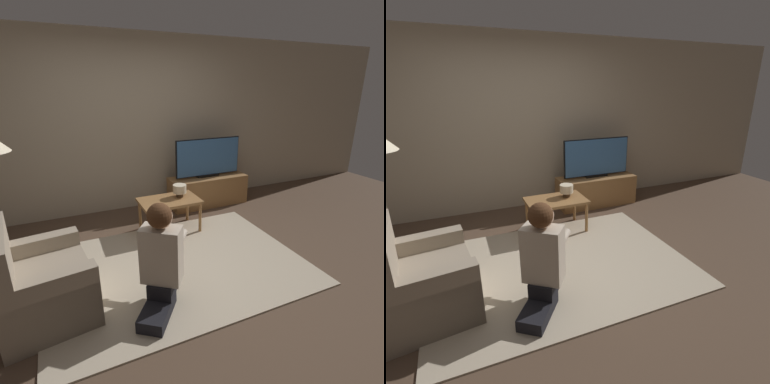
# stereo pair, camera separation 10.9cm
# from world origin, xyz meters

# --- Properties ---
(ground_plane) EXTENTS (10.00, 10.00, 0.00)m
(ground_plane) POSITION_xyz_m (0.00, 0.00, 0.00)
(ground_plane) COLOR brown
(wall_back) EXTENTS (10.00, 0.06, 2.60)m
(wall_back) POSITION_xyz_m (0.00, 1.93, 1.30)
(wall_back) COLOR tan
(wall_back) RESTS_ON ground_plane
(rug) EXTENTS (2.72, 1.97, 0.02)m
(rug) POSITION_xyz_m (0.00, 0.00, 0.01)
(rug) COLOR #BCAD93
(rug) RESTS_ON ground_plane
(tv_stand) EXTENTS (1.27, 0.45, 0.47)m
(tv_stand) POSITION_xyz_m (1.16, 1.50, 0.24)
(tv_stand) COLOR olive
(tv_stand) RESTS_ON ground_plane
(tv) EXTENTS (1.11, 0.08, 0.62)m
(tv) POSITION_xyz_m (1.16, 1.51, 0.79)
(tv) COLOR black
(tv) RESTS_ON tv_stand
(coffee_table) EXTENTS (0.78, 0.51, 0.45)m
(coffee_table) POSITION_xyz_m (0.24, 0.84, 0.40)
(coffee_table) COLOR olive
(coffee_table) RESTS_ON ground_plane
(armchair) EXTENTS (0.82, 0.90, 0.86)m
(armchair) POSITION_xyz_m (-1.30, -0.21, 0.29)
(armchair) COLOR gray
(armchair) RESTS_ON ground_plane
(person_kneeling) EXTENTS (0.67, 0.78, 0.98)m
(person_kneeling) POSITION_xyz_m (-0.35, -0.53, 0.51)
(person_kneeling) COLOR black
(person_kneeling) RESTS_ON rug
(table_lamp) EXTENTS (0.18, 0.18, 0.17)m
(table_lamp) POSITION_xyz_m (0.40, 0.88, 0.55)
(table_lamp) COLOR #4C3823
(table_lamp) RESTS_ON coffee_table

